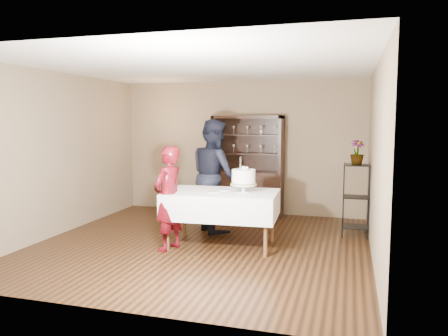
{
  "coord_description": "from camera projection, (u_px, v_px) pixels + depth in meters",
  "views": [
    {
      "loc": [
        2.17,
        -6.22,
        1.9
      ],
      "look_at": [
        0.33,
        0.1,
        1.19
      ],
      "focal_mm": 35.0,
      "sensor_mm": 36.0,
      "label": 1
    }
  ],
  "objects": [
    {
      "name": "woman",
      "position": [
        168.0,
        198.0,
        6.4
      ],
      "size": [
        0.5,
        0.64,
        1.54
      ],
      "primitive_type": "imported",
      "rotation": [
        0.0,
        0.0,
        -1.83
      ],
      "color": "#3B050E",
      "rests_on": "floor"
    },
    {
      "name": "china_hutch",
      "position": [
        248.0,
        182.0,
        8.77
      ],
      "size": [
        1.4,
        0.48,
        2.0
      ],
      "color": "black",
      "rests_on": "floor"
    },
    {
      "name": "floor",
      "position": [
        202.0,
        244.0,
        6.75
      ],
      "size": [
        5.0,
        5.0,
        0.0
      ],
      "primitive_type": "plane",
      "color": "black",
      "rests_on": "ground"
    },
    {
      "name": "plate_far",
      "position": [
        224.0,
        190.0,
        6.68
      ],
      "size": [
        0.22,
        0.22,
        0.01
      ],
      "primitive_type": "cylinder",
      "rotation": [
        0.0,
        0.0,
        0.23
      ],
      "color": "white",
      "rests_on": "cake_table"
    },
    {
      "name": "potted_plant",
      "position": [
        357.0,
        152.0,
        7.08
      ],
      "size": [
        0.3,
        0.3,
        0.41
      ],
      "primitive_type": "imported",
      "rotation": [
        0.0,
        0.0,
        0.46
      ],
      "color": "#517437",
      "rests_on": "plant_etagere"
    },
    {
      "name": "back_wall",
      "position": [
        241.0,
        148.0,
        8.99
      ],
      "size": [
        5.0,
        0.02,
        2.7
      ],
      "primitive_type": "cube",
      "color": "#745F4A",
      "rests_on": "floor"
    },
    {
      "name": "wall_right",
      "position": [
        376.0,
        162.0,
        5.91
      ],
      "size": [
        0.02,
        5.0,
        2.7
      ],
      "primitive_type": "cube",
      "color": "#745F4A",
      "rests_on": "floor"
    },
    {
      "name": "cake",
      "position": [
        244.0,
        178.0,
        6.49
      ],
      "size": [
        0.41,
        0.41,
        0.54
      ],
      "rotation": [
        0.0,
        0.0,
        0.18
      ],
      "color": "white",
      "rests_on": "cake_table"
    },
    {
      "name": "ceiling",
      "position": [
        201.0,
        67.0,
        6.46
      ],
      "size": [
        5.0,
        5.0,
        0.0
      ],
      "primitive_type": "plane",
      "rotation": [
        3.14,
        0.0,
        0.0
      ],
      "color": "white",
      "rests_on": "back_wall"
    },
    {
      "name": "plant_etagere",
      "position": [
        356.0,
        197.0,
        7.19
      ],
      "size": [
        0.42,
        0.42,
        1.2
      ],
      "color": "black",
      "rests_on": "floor"
    },
    {
      "name": "cake_table",
      "position": [
        222.0,
        204.0,
        6.6
      ],
      "size": [
        1.73,
        1.12,
        0.84
      ],
      "rotation": [
        0.0,
        0.0,
        0.06
      ],
      "color": "silver",
      "rests_on": "floor"
    },
    {
      "name": "wall_left",
      "position": [
        60.0,
        154.0,
        7.29
      ],
      "size": [
        0.02,
        5.0,
        2.7
      ],
      "primitive_type": "cube",
      "color": "#745F4A",
      "rests_on": "floor"
    },
    {
      "name": "man",
      "position": [
        215.0,
        175.0,
        7.5
      ],
      "size": [
        1.16,
        1.19,
        1.93
      ],
      "primitive_type": "imported",
      "rotation": [
        0.0,
        0.0,
        2.24
      ],
      "color": "black",
      "rests_on": "floor"
    },
    {
      "name": "plate_near",
      "position": [
        213.0,
        192.0,
        6.51
      ],
      "size": [
        0.24,
        0.24,
        0.01
      ],
      "primitive_type": "cylinder",
      "rotation": [
        0.0,
        0.0,
        -0.26
      ],
      "color": "white",
      "rests_on": "cake_table"
    }
  ]
}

